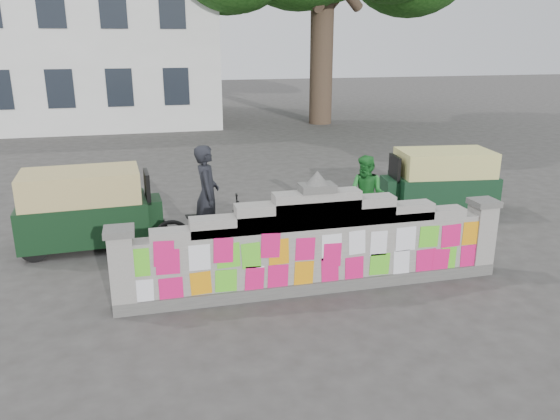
{
  "coord_description": "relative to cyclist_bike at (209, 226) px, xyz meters",
  "views": [
    {
      "loc": [
        -2.57,
        -7.83,
        3.94
      ],
      "look_at": [
        -0.34,
        1.0,
        1.1
      ],
      "focal_mm": 35.0,
      "sensor_mm": 36.0,
      "label": 1
    }
  ],
  "objects": [
    {
      "name": "rickshaw_right",
      "position": [
        5.65,
        1.32,
        0.22
      ],
      "size": [
        2.76,
        1.54,
        1.49
      ],
      "rotation": [
        0.0,
        0.0,
        3.01
      ],
      "color": "black",
      "rests_on": "ground"
    },
    {
      "name": "pedestrian",
      "position": [
        3.38,
        0.39,
        0.28
      ],
      "size": [
        1.0,
        1.02,
        1.66
      ],
      "primitive_type": "imported",
      "rotation": [
        0.0,
        0.0,
        -0.87
      ],
      "color": "#21792C",
      "rests_on": "ground"
    },
    {
      "name": "ground",
      "position": [
        1.49,
        -2.03,
        -0.55
      ],
      "size": [
        100.0,
        100.0,
        0.0
      ],
      "primitive_type": "plane",
      "color": "#383533",
      "rests_on": "ground"
    },
    {
      "name": "cyclist_bike",
      "position": [
        0.0,
        0.0,
        0.0
      ],
      "size": [
        2.16,
        0.95,
        1.1
      ],
      "primitive_type": "imported",
      "rotation": [
        0.0,
        0.0,
        1.46
      ],
      "color": "black",
      "rests_on": "ground"
    },
    {
      "name": "building",
      "position": [
        -5.51,
        19.95,
        3.46
      ],
      "size": [
        16.0,
        10.0,
        8.9
      ],
      "color": "silver",
      "rests_on": "ground"
    },
    {
      "name": "parapet_wall",
      "position": [
        1.49,
        -2.04,
        0.2
      ],
      "size": [
        6.48,
        0.44,
        2.01
      ],
      "color": "#4C4C49",
      "rests_on": "ground"
    },
    {
      "name": "rickshaw_left",
      "position": [
        -2.25,
        0.98,
        0.25
      ],
      "size": [
        2.83,
        1.42,
        1.55
      ],
      "rotation": [
        0.0,
        0.0,
        0.05
      ],
      "color": "black",
      "rests_on": "ground"
    },
    {
      "name": "cyclist_rider",
      "position": [
        0.0,
        0.0,
        0.38
      ],
      "size": [
        0.52,
        0.72,
        1.86
      ],
      "primitive_type": "imported",
      "rotation": [
        0.0,
        0.0,
        1.46
      ],
      "color": "black",
      "rests_on": "ground"
    }
  ]
}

